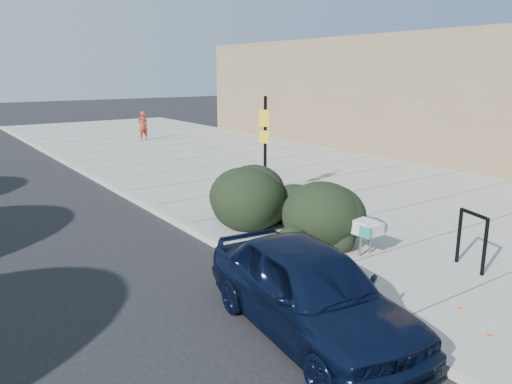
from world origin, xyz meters
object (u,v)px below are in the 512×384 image
at_px(sedan_navy, 309,289).
at_px(pedestrian, 143,126).
at_px(bike_rack, 472,235).
at_px(sign_post, 265,141).
at_px(bench, 334,218).

bearing_deg(sedan_navy, pedestrian, 80.69).
bearing_deg(bike_rack, pedestrian, 101.94).
xyz_separation_m(bike_rack, sign_post, (0.06, 6.44, 0.96)).
height_order(bike_rack, pedestrian, pedestrian).
relative_size(bench, sign_post, 0.80).
bearing_deg(bike_rack, bench, 131.36).
distance_m(bench, sedan_navy, 3.55).
relative_size(bench, sedan_navy, 0.58).
height_order(sedan_navy, pedestrian, pedestrian).
bearing_deg(pedestrian, bench, 78.18).
relative_size(bench, bike_rack, 2.14).
relative_size(bike_rack, sedan_navy, 0.27).
bearing_deg(sign_post, bench, -129.48).
bearing_deg(bench, bike_rack, -68.70).
xyz_separation_m(bike_rack, sedan_navy, (-3.76, 0.13, -0.12)).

